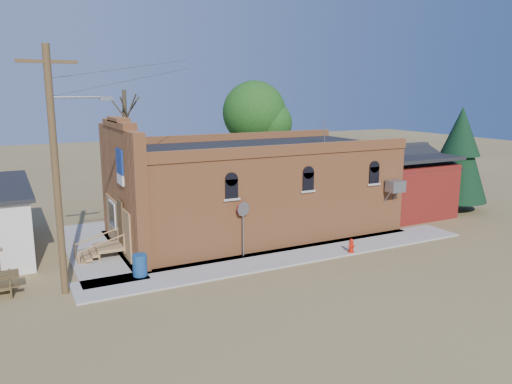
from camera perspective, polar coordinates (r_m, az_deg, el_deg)
name	(u,v)px	position (r m, az deg, el deg)	size (l,w,h in m)	color
ground	(273,268)	(21.52, 1.92, -8.69)	(120.00, 120.00, 0.00)	brown
sidewalk_south	(292,256)	(22.95, 4.12, -7.30)	(19.00, 2.20, 0.08)	#9E9991
sidewalk_west	(95,249)	(25.01, -17.89, -6.26)	(2.60, 10.00, 0.08)	#9E9991
brick_bar	(250,189)	(26.32, -0.74, 0.34)	(16.40, 7.97, 6.30)	#C16E3B
red_shed	(392,176)	(31.90, 15.32, 1.77)	(5.40, 6.40, 4.30)	#5F1B10
utility_pole	(57,167)	(19.09, -21.79, 2.70)	(3.12, 0.26, 9.00)	#4A331D
tree_bare_near	(125,116)	(31.43, -14.72, 8.44)	(2.80, 2.80, 7.65)	#473B29
tree_leafy	(254,113)	(34.97, -0.21, 9.02)	(4.40, 4.40, 8.15)	#473B29
evergreen_tree	(460,152)	(33.54, 22.26, 4.26)	(3.60, 3.60, 6.50)	#473B29
fire_hydrant	(351,246)	(23.59, 10.84, -6.04)	(0.38, 0.38, 0.65)	red
stop_sign	(243,214)	(22.22, -1.48, -2.57)	(0.67, 0.26, 2.53)	gray
trash_barrel	(140,265)	(20.84, -13.14, -8.14)	(0.58, 0.58, 0.89)	navy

